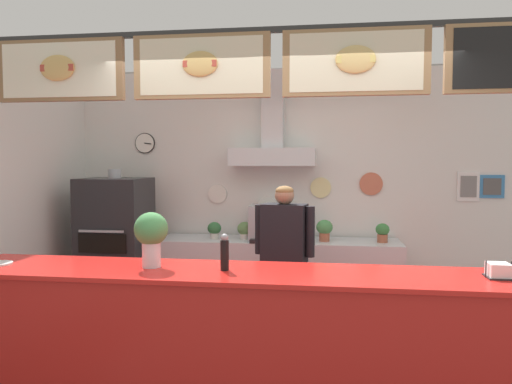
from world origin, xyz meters
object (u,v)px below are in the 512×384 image
at_px(espresso_machine, 275,223).
at_px(potted_thyme, 382,232).
at_px(potted_oregano, 214,229).
at_px(napkin_holder, 498,271).
at_px(potted_rosemary, 324,229).
at_px(shop_worker, 284,266).
at_px(potted_basil, 245,230).
at_px(basil_vase, 151,235).
at_px(pepper_grinder, 225,252).
at_px(pizza_oven, 116,250).

height_order(espresso_machine, potted_thyme, espresso_machine).
distance_m(potted_oregano, napkin_holder, 3.11).
height_order(espresso_machine, potted_rosemary, espresso_machine).
bearing_deg(potted_thyme, shop_worker, -134.27).
bearing_deg(potted_basil, basil_vase, -98.29).
bearing_deg(shop_worker, espresso_machine, -68.80).
relative_size(shop_worker, potted_rosemary, 6.62).
height_order(potted_thyme, napkin_holder, napkin_holder).
xyz_separation_m(espresso_machine, potted_rosemary, (0.54, -0.01, -0.05)).
bearing_deg(shop_worker, napkin_holder, 153.23).
bearing_deg(potted_oregano, napkin_holder, -42.68).
xyz_separation_m(potted_oregano, napkin_holder, (2.29, -2.11, 0.08)).
bearing_deg(shop_worker, potted_rosemary, -98.70).
bearing_deg(pepper_grinder, shop_worker, 74.82).
bearing_deg(potted_thyme, potted_rosemary, -179.12).
bearing_deg(potted_basil, espresso_machine, 0.63).
xyz_separation_m(espresso_machine, potted_oregano, (-0.69, -0.01, -0.08)).
bearing_deg(potted_oregano, pepper_grinder, -75.39).
distance_m(pizza_oven, potted_basil, 1.44).
relative_size(espresso_machine, potted_rosemary, 2.39).
bearing_deg(potted_basil, pepper_grinder, -84.38).
xyz_separation_m(potted_thyme, basil_vase, (-1.81, -2.11, 0.25)).
height_order(potted_oregano, pepper_grinder, pepper_grinder).
bearing_deg(pizza_oven, potted_thyme, 4.87).
xyz_separation_m(potted_thyme, pepper_grinder, (-1.29, -2.14, 0.15)).
distance_m(pizza_oven, potted_rosemary, 2.31).
bearing_deg(potted_oregano, shop_worker, -49.02).
xyz_separation_m(pizza_oven, napkin_holder, (3.35, -1.87, 0.29)).
bearing_deg(napkin_holder, potted_rosemary, 116.70).
bearing_deg(pepper_grinder, potted_rosemary, 72.55).
relative_size(potted_rosemary, potted_oregano, 1.24).
relative_size(shop_worker, basil_vase, 4.11).
xyz_separation_m(shop_worker, basil_vase, (-0.83, -1.11, 0.43)).
bearing_deg(pizza_oven, potted_rosemary, 5.94).
relative_size(potted_thyme, napkin_holder, 1.31).
relative_size(espresso_machine, potted_thyme, 2.73).
xyz_separation_m(potted_rosemary, napkin_holder, (1.06, -2.11, 0.05)).
height_order(potted_basil, potted_rosemary, potted_rosemary).
height_order(pizza_oven, potted_thyme, pizza_oven).
height_order(shop_worker, napkin_holder, shop_worker).
bearing_deg(potted_rosemary, shop_worker, -109.97).
distance_m(pizza_oven, potted_thyme, 2.92).
relative_size(potted_oregano, napkin_holder, 1.20).
xyz_separation_m(potted_thyme, potted_basil, (-1.50, -0.00, -0.00)).
bearing_deg(potted_thyme, pepper_grinder, -121.01).
xyz_separation_m(potted_basil, pepper_grinder, (0.21, -2.14, 0.15)).
distance_m(pizza_oven, shop_worker, 2.07).
bearing_deg(pepper_grinder, potted_thyme, 58.99).
bearing_deg(potted_thyme, basil_vase, -130.53).
bearing_deg(shop_worker, basil_vase, 64.53).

